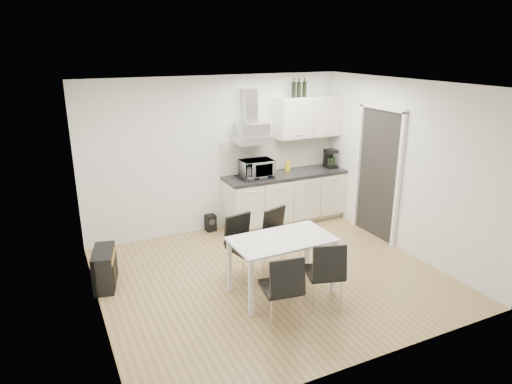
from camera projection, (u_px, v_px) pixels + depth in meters
ground at (271, 276)px, 6.33m from camera, size 4.50×4.50×0.00m
wall_back at (217, 155)px, 7.64m from camera, size 4.50×0.10×2.60m
wall_front at (372, 245)px, 4.21m from camera, size 4.50×0.10×2.60m
wall_left at (91, 213)px, 5.00m from camera, size 0.10×4.00×2.60m
wall_right at (405, 168)px, 6.85m from camera, size 0.10×4.00×2.60m
ceiling at (273, 85)px, 5.52m from camera, size 4.50×4.50×0.00m
doorway at (377, 175)px, 7.38m from camera, size 0.08×1.04×2.10m
kitchenette at (286, 177)px, 8.05m from camera, size 2.22×0.64×2.52m
dining_table at (282, 245)px, 5.74m from camera, size 1.30×0.76×0.75m
chair_far_left at (246, 248)px, 6.16m from camera, size 0.54×0.58×0.88m
chair_far_right at (284, 240)px, 6.41m from camera, size 0.58×0.61×0.88m
chair_near_left at (281, 288)px, 5.16m from camera, size 0.51×0.56×0.88m
chair_near_right at (324, 273)px, 5.49m from camera, size 0.57×0.61×0.88m
guitar_amp at (105, 268)px, 6.01m from camera, size 0.40×0.66×0.51m
floor_speaker at (211, 223)px, 7.84m from camera, size 0.18×0.16×0.28m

